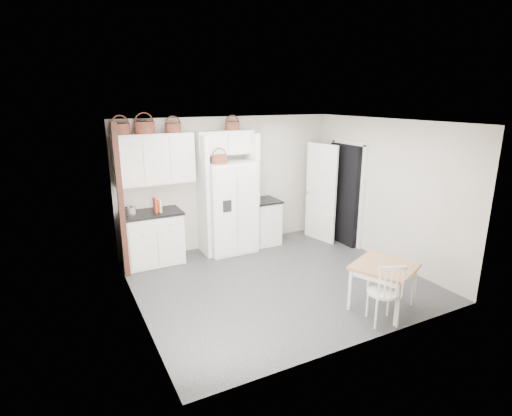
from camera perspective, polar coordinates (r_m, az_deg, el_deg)
floor at (r=6.79m, az=3.11°, el=-10.29°), size 4.50×4.50×0.00m
ceiling at (r=6.12m, az=3.47°, el=12.18°), size 4.50×4.50×0.00m
wall_back at (r=8.07m, az=-3.91°, el=3.67°), size 4.50×0.00×4.50m
wall_left at (r=5.59m, az=-17.09°, el=-2.42°), size 0.00×4.00×4.00m
wall_right at (r=7.69m, az=17.93°, el=2.34°), size 0.00×4.00×4.00m
refrigerator at (r=7.79m, az=-3.83°, el=0.13°), size 0.92×0.74×1.78m
base_cab_left at (r=7.54m, az=-14.49°, el=-4.26°), size 1.01×0.64×0.93m
base_cab_right at (r=8.31m, az=1.21°, el=-2.05°), size 0.51×0.61×0.89m
dining_table at (r=6.12m, az=17.62°, el=-10.64°), size 1.05×1.05×0.66m
windsor_chair at (r=5.70m, az=17.81°, el=-11.41°), size 0.54×0.52×0.89m
counter_left at (r=7.39m, az=-14.74°, el=-0.69°), size 1.05×0.68×0.04m
counter_right at (r=8.18m, az=1.23°, el=1.07°), size 0.55×0.65×0.04m
toaster at (r=7.21m, az=-17.68°, el=-0.49°), size 0.26×0.20×0.16m
cookbook_red at (r=7.29m, az=-14.21°, el=0.34°), size 0.04×0.17×0.26m
cookbook_cream at (r=7.31m, az=-13.70°, el=0.30°), size 0.07×0.16×0.23m
basket_upper_a at (r=7.20m, az=-18.79°, el=10.62°), size 0.32×0.32×0.18m
basket_upper_b at (r=7.26m, az=-15.64°, el=11.01°), size 0.35×0.35×0.21m
basket_upper_c at (r=7.38m, az=-11.73°, el=11.15°), size 0.28×0.28×0.16m
basket_bridge_b at (r=7.77m, az=-3.41°, el=11.63°), size 0.28×0.28×0.16m
basket_fridge_a at (r=7.42m, az=-5.26°, el=6.95°), size 0.29×0.29×0.16m
upper_cabinet at (r=7.35m, az=-14.33°, el=6.80°), size 1.40×0.34×0.90m
bridge_cabinet at (r=7.73m, az=-4.55°, el=9.32°), size 1.12×0.34×0.45m
fridge_panel_left at (r=7.60m, az=-7.56°, el=1.66°), size 0.08×0.60×2.30m
fridge_panel_right at (r=7.99m, az=-0.66°, el=2.47°), size 0.08×0.60×2.30m
trim_post at (r=6.88m, az=-18.75°, el=0.77°), size 0.09×0.09×2.60m
doorway_void at (r=8.41m, az=12.57°, el=1.89°), size 0.18×0.85×2.05m
door_slab at (r=8.45m, az=9.25°, el=2.12°), size 0.21×0.79×2.05m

